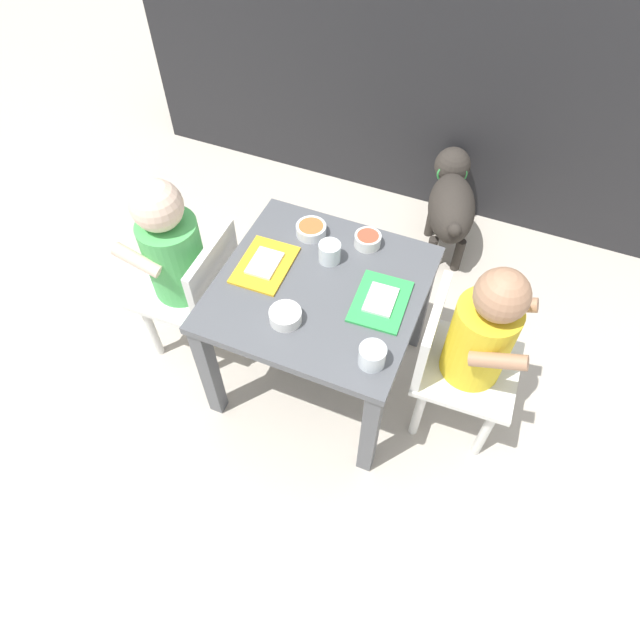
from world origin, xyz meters
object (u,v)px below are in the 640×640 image
(food_tray_right, at_px, (381,301))
(food_tray_left, at_px, (265,264))
(cereal_bowl_left_side, at_px, (311,230))
(water_cup_right, at_px, (372,357))
(veggie_bowl_near, at_px, (368,240))
(veggie_bowl_far, at_px, (285,316))
(dining_table, at_px, (320,303))
(dog, at_px, (451,200))
(seated_child_left, at_px, (177,255))
(water_cup_left, at_px, (330,253))
(seated_child_right, at_px, (476,339))

(food_tray_right, bearing_deg, food_tray_left, 180.00)
(food_tray_right, bearing_deg, cereal_bowl_left_side, 148.45)
(water_cup_right, distance_m, cereal_bowl_left_side, 0.49)
(veggie_bowl_near, distance_m, veggie_bowl_far, 0.37)
(dining_table, xyz_separation_m, food_tray_left, (-0.18, 0.01, 0.09))
(dog, bearing_deg, food_tray_right, -93.33)
(dining_table, distance_m, food_tray_left, 0.20)
(veggie_bowl_near, height_order, veggie_bowl_far, veggie_bowl_near)
(veggie_bowl_far, bearing_deg, seated_child_left, 165.13)
(food_tray_right, bearing_deg, veggie_bowl_near, 119.07)
(cereal_bowl_left_side, bearing_deg, veggie_bowl_near, 7.60)
(water_cup_left, relative_size, cereal_bowl_left_side, 0.71)
(seated_child_right, distance_m, veggie_bowl_far, 0.51)
(water_cup_left, relative_size, veggie_bowl_near, 0.82)
(dog, bearing_deg, dining_table, -105.99)
(dining_table, distance_m, dog, 0.81)
(food_tray_right, xyz_separation_m, water_cup_right, (0.04, -0.19, 0.02))
(water_cup_left, bearing_deg, veggie_bowl_far, -95.49)
(water_cup_left, bearing_deg, dining_table, -82.67)
(seated_child_right, height_order, dog, seated_child_right)
(seated_child_right, bearing_deg, veggie_bowl_near, 153.56)
(seated_child_left, relative_size, veggie_bowl_near, 8.82)
(food_tray_left, bearing_deg, seated_child_left, -170.33)
(veggie_bowl_near, bearing_deg, dog, 74.89)
(dining_table, height_order, water_cup_left, water_cup_left)
(dining_table, distance_m, water_cup_left, 0.15)
(dog, xyz_separation_m, food_tray_right, (-0.04, -0.76, 0.23))
(water_cup_right, distance_m, veggie_bowl_far, 0.26)
(seated_child_right, relative_size, food_tray_right, 3.43)
(seated_child_right, relative_size, veggie_bowl_near, 8.65)
(seated_child_left, relative_size, veggie_bowl_far, 8.00)
(dog, xyz_separation_m, cereal_bowl_left_side, (-0.32, -0.59, 0.24))
(food_tray_left, relative_size, water_cup_right, 2.90)
(veggie_bowl_near, bearing_deg, water_cup_left, -128.92)
(dog, relative_size, water_cup_left, 7.02)
(food_tray_left, height_order, cereal_bowl_left_side, cereal_bowl_left_side)
(seated_child_left, relative_size, seated_child_right, 1.02)
(dining_table, height_order, veggie_bowl_near, veggie_bowl_near)
(water_cup_right, bearing_deg, cereal_bowl_left_side, 131.45)
(veggie_bowl_near, bearing_deg, veggie_bowl_far, -106.65)
(seated_child_right, distance_m, veggie_bowl_near, 0.43)
(seated_child_left, height_order, food_tray_left, seated_child_left)
(food_tray_right, distance_m, water_cup_right, 0.20)
(dining_table, bearing_deg, veggie_bowl_far, -104.21)
(dog, height_order, cereal_bowl_left_side, cereal_bowl_left_side)
(food_tray_left, bearing_deg, veggie_bowl_far, -48.30)
(veggie_bowl_far, distance_m, cereal_bowl_left_side, 0.33)
(water_cup_left, xyz_separation_m, water_cup_right, (0.23, -0.29, -0.00))
(water_cup_right, height_order, cereal_bowl_left_side, water_cup_right)
(veggie_bowl_near, height_order, cereal_bowl_left_side, veggie_bowl_near)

